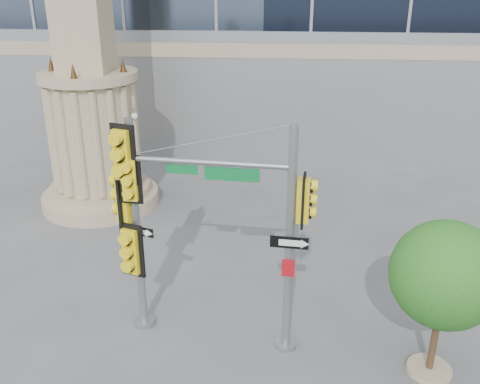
{
  "coord_description": "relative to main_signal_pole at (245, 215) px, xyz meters",
  "views": [
    {
      "loc": [
        0.9,
        -9.54,
        8.45
      ],
      "look_at": [
        -0.03,
        2.0,
        3.6
      ],
      "focal_mm": 40.0,
      "sensor_mm": 36.0,
      "label": 1
    }
  ],
  "objects": [
    {
      "name": "monument",
      "position": [
        -6.16,
        7.9,
        2.09
      ],
      "size": [
        4.4,
        4.4,
        16.6
      ],
      "color": "tan",
      "rests_on": "ground"
    },
    {
      "name": "street_tree",
      "position": [
        4.29,
        -0.68,
        -0.99
      ],
      "size": [
        2.38,
        2.33,
        3.71
      ],
      "color": "tan",
      "rests_on": "ground"
    },
    {
      "name": "secondary_signal_pole",
      "position": [
        -2.71,
        0.39,
        -0.23
      ],
      "size": [
        0.94,
        0.88,
        5.45
      ],
      "rotation": [
        0.0,
        0.0,
        -0.32
      ],
      "color": "slate",
      "rests_on": "ground"
    },
    {
      "name": "main_signal_pole",
      "position": [
        0.0,
        0.0,
        0.0
      ],
      "size": [
        4.28,
        0.77,
        5.53
      ],
      "rotation": [
        0.0,
        0.0,
        -0.09
      ],
      "color": "slate",
      "rests_on": "ground"
    },
    {
      "name": "ground",
      "position": [
        -0.16,
        -1.1,
        -3.43
      ],
      "size": [
        120.0,
        120.0,
        0.0
      ],
      "primitive_type": "plane",
      "color": "#545456",
      "rests_on": "ground"
    }
  ]
}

